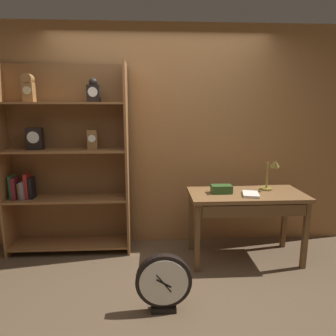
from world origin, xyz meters
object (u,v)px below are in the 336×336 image
(toolbox_small, at_px, (221,189))
(round_clock_large, at_px, (164,283))
(workbench, at_px, (247,202))
(open_repair_manual, at_px, (251,194))
(desk_lamp, at_px, (272,173))
(bookshelf, at_px, (64,162))

(toolbox_small, distance_m, round_clock_large, 1.20)
(workbench, bearing_deg, toolbox_small, 174.14)
(workbench, distance_m, open_repair_manual, 0.14)
(open_repair_manual, relative_size, round_clock_large, 0.44)
(desk_lamp, relative_size, open_repair_manual, 1.65)
(bookshelf, bearing_deg, desk_lamp, -6.39)
(toolbox_small, bearing_deg, desk_lamp, 7.32)
(desk_lamp, height_order, open_repair_manual, desk_lamp)
(bookshelf, relative_size, round_clock_large, 4.24)
(desk_lamp, distance_m, open_repair_manual, 0.38)
(workbench, bearing_deg, round_clock_large, -138.97)
(desk_lamp, distance_m, toolbox_small, 0.59)
(workbench, relative_size, toolbox_small, 5.63)
(bookshelf, height_order, desk_lamp, bookshelf)
(bookshelf, distance_m, round_clock_large, 1.78)
(desk_lamp, relative_size, round_clock_large, 0.72)
(bookshelf, distance_m, open_repair_manual, 2.09)
(toolbox_small, xyz_separation_m, open_repair_manual, (0.28, -0.11, -0.03))
(workbench, xyz_separation_m, desk_lamp, (0.29, 0.10, 0.30))
(toolbox_small, bearing_deg, bookshelf, 169.21)
(round_clock_large, bearing_deg, open_repair_manual, 37.74)
(workbench, bearing_deg, open_repair_manual, -81.49)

